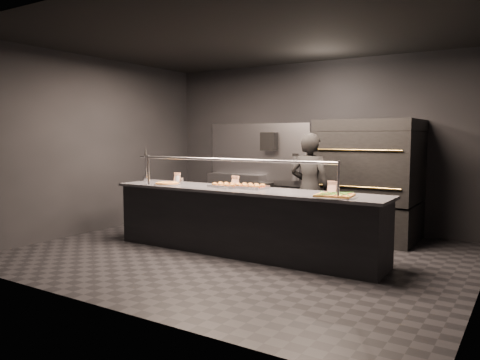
{
  "coord_description": "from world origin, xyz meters",
  "views": [
    {
      "loc": [
        3.44,
        -5.51,
        1.66
      ],
      "look_at": [
        -0.18,
        0.2,
        1.02
      ],
      "focal_mm": 35.0,
      "sensor_mm": 36.0,
      "label": 1
    }
  ],
  "objects_px": {
    "round_pizza": "(167,183)",
    "trash_bin": "(262,203)",
    "service_counter": "(243,221)",
    "square_pizza": "(335,196)",
    "beer_tap": "(146,171)",
    "worker": "(310,189)",
    "pizza_oven": "(369,179)",
    "prep_shelf": "(237,196)",
    "slider_tray_a": "(226,185)",
    "towel_dispenser": "(269,142)",
    "slider_tray_b": "(251,186)",
    "fire_extinguisher": "(295,168)"
  },
  "relations": [
    {
      "from": "round_pizza",
      "to": "trash_bin",
      "type": "bearing_deg",
      "value": 79.91
    },
    {
      "from": "service_counter",
      "to": "square_pizza",
      "type": "bearing_deg",
      "value": -6.09
    },
    {
      "from": "trash_bin",
      "to": "beer_tap",
      "type": "bearing_deg",
      "value": -117.91
    },
    {
      "from": "trash_bin",
      "to": "worker",
      "type": "relative_size",
      "value": 0.46
    },
    {
      "from": "worker",
      "to": "beer_tap",
      "type": "bearing_deg",
      "value": 17.67
    },
    {
      "from": "beer_tap",
      "to": "round_pizza",
      "type": "height_order",
      "value": "beer_tap"
    },
    {
      "from": "pizza_oven",
      "to": "round_pizza",
      "type": "xyz_separation_m",
      "value": [
        -2.49,
        -2.01,
        -0.03
      ]
    },
    {
      "from": "prep_shelf",
      "to": "round_pizza",
      "type": "xyz_separation_m",
      "value": [
        0.31,
        -2.43,
        0.49
      ]
    },
    {
      "from": "service_counter",
      "to": "beer_tap",
      "type": "bearing_deg",
      "value": 176.51
    },
    {
      "from": "pizza_oven",
      "to": "slider_tray_a",
      "type": "height_order",
      "value": "pizza_oven"
    },
    {
      "from": "towel_dispenser",
      "to": "slider_tray_b",
      "type": "relative_size",
      "value": 0.69
    },
    {
      "from": "beer_tap",
      "to": "worker",
      "type": "bearing_deg",
      "value": 18.94
    },
    {
      "from": "slider_tray_b",
      "to": "trash_bin",
      "type": "distance_m",
      "value": 2.27
    },
    {
      "from": "trash_bin",
      "to": "square_pizza",
      "type": "bearing_deg",
      "value": -44.38
    },
    {
      "from": "round_pizza",
      "to": "square_pizza",
      "type": "bearing_deg",
      "value": -0.76
    },
    {
      "from": "worker",
      "to": "service_counter",
      "type": "bearing_deg",
      "value": 58.53
    },
    {
      "from": "slider_tray_a",
      "to": "worker",
      "type": "height_order",
      "value": "worker"
    },
    {
      "from": "beer_tap",
      "to": "slider_tray_a",
      "type": "bearing_deg",
      "value": -3.07
    },
    {
      "from": "fire_extinguisher",
      "to": "trash_bin",
      "type": "height_order",
      "value": "fire_extinguisher"
    },
    {
      "from": "fire_extinguisher",
      "to": "slider_tray_b",
      "type": "bearing_deg",
      "value": -79.95
    },
    {
      "from": "square_pizza",
      "to": "worker",
      "type": "distance_m",
      "value": 1.41
    },
    {
      "from": "prep_shelf",
      "to": "beer_tap",
      "type": "height_order",
      "value": "beer_tap"
    },
    {
      "from": "round_pizza",
      "to": "slider_tray_a",
      "type": "bearing_deg",
      "value": 8.3
    },
    {
      "from": "towel_dispenser",
      "to": "slider_tray_a",
      "type": "xyz_separation_m",
      "value": [
        0.6,
        -2.36,
        -0.6
      ]
    },
    {
      "from": "beer_tap",
      "to": "trash_bin",
      "type": "bearing_deg",
      "value": 62.09
    },
    {
      "from": "beer_tap",
      "to": "service_counter",
      "type": "bearing_deg",
      "value": -3.49
    },
    {
      "from": "fire_extinguisher",
      "to": "square_pizza",
      "type": "height_order",
      "value": "fire_extinguisher"
    },
    {
      "from": "service_counter",
      "to": "square_pizza",
      "type": "height_order",
      "value": "service_counter"
    },
    {
      "from": "round_pizza",
      "to": "square_pizza",
      "type": "xyz_separation_m",
      "value": [
        2.69,
        -0.04,
        0.0
      ]
    },
    {
      "from": "fire_extinguisher",
      "to": "slider_tray_a",
      "type": "xyz_separation_m",
      "value": [
        0.05,
        -2.37,
        -0.11
      ]
    },
    {
      "from": "slider_tray_b",
      "to": "square_pizza",
      "type": "height_order",
      "value": "slider_tray_b"
    },
    {
      "from": "worker",
      "to": "fire_extinguisher",
      "type": "bearing_deg",
      "value": -58.16
    },
    {
      "from": "towel_dispenser",
      "to": "fire_extinguisher",
      "type": "distance_m",
      "value": 0.74
    },
    {
      "from": "beer_tap",
      "to": "trash_bin",
      "type": "distance_m",
      "value": 2.35
    },
    {
      "from": "trash_bin",
      "to": "towel_dispenser",
      "type": "bearing_deg",
      "value": 90.0
    },
    {
      "from": "prep_shelf",
      "to": "slider_tray_b",
      "type": "xyz_separation_m",
      "value": [
        1.66,
        -2.21,
        0.5
      ]
    },
    {
      "from": "pizza_oven",
      "to": "beer_tap",
      "type": "distance_m",
      "value": 3.62
    },
    {
      "from": "towel_dispenser",
      "to": "square_pizza",
      "type": "bearing_deg",
      "value": -47.84
    },
    {
      "from": "beer_tap",
      "to": "pizza_oven",
      "type": "bearing_deg",
      "value": 29.49
    },
    {
      "from": "prep_shelf",
      "to": "towel_dispenser",
      "type": "relative_size",
      "value": 3.43
    },
    {
      "from": "prep_shelf",
      "to": "slider_tray_a",
      "type": "distance_m",
      "value": 2.68
    },
    {
      "from": "worker",
      "to": "round_pizza",
      "type": "bearing_deg",
      "value": 29.2
    },
    {
      "from": "prep_shelf",
      "to": "slider_tray_a",
      "type": "relative_size",
      "value": 2.28
    },
    {
      "from": "towel_dispenser",
      "to": "fire_extinguisher",
      "type": "height_order",
      "value": "towel_dispenser"
    },
    {
      "from": "beer_tap",
      "to": "worker",
      "type": "height_order",
      "value": "worker"
    },
    {
      "from": "fire_extinguisher",
      "to": "worker",
      "type": "relative_size",
      "value": 0.3
    },
    {
      "from": "round_pizza",
      "to": "worker",
      "type": "height_order",
      "value": "worker"
    },
    {
      "from": "beer_tap",
      "to": "trash_bin",
      "type": "xyz_separation_m",
      "value": [
        1.05,
        1.98,
        -0.69
      ]
    },
    {
      "from": "towel_dispenser",
      "to": "square_pizza",
      "type": "relative_size",
      "value": 0.65
    },
    {
      "from": "round_pizza",
      "to": "beer_tap",
      "type": "bearing_deg",
      "value": 160.48
    }
  ]
}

